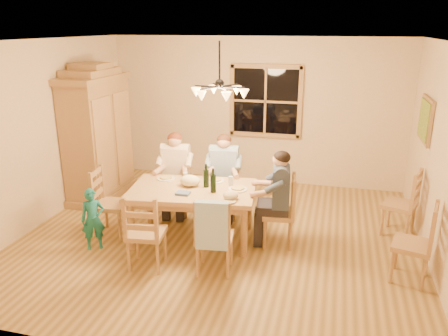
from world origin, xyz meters
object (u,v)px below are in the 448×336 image
(chair_near_left, at_px, (147,244))
(adult_slate_man, at_px, (280,187))
(chair_spare_front, at_px, (410,257))
(chair_spare_back, at_px, (398,215))
(adult_woman, at_px, (176,164))
(wine_bottle_b, at_px, (213,180))
(armoire, at_px, (98,138))
(chair_far_left, at_px, (177,196))
(chair_far_right, at_px, (224,198))
(chair_end_right, at_px, (278,223))
(wine_bottle_a, at_px, (206,175))
(chair_end_left, at_px, (112,214))
(dining_table, at_px, (193,195))
(chandelier, at_px, (220,91))
(adult_plaid_man, at_px, (224,166))
(chair_near_right, at_px, (215,248))
(child, at_px, (93,219))

(chair_near_left, relative_size, adult_slate_man, 1.13)
(chair_spare_front, xyz_separation_m, chair_spare_back, (0.00, 1.23, 0.00))
(chair_near_left, xyz_separation_m, adult_woman, (-0.20, 1.59, 0.54))
(chair_near_left, xyz_separation_m, wine_bottle_b, (0.63, 0.79, 0.62))
(chair_near_left, distance_m, chair_spare_back, 3.57)
(armoire, distance_m, adult_woman, 1.62)
(chair_far_left, xyz_separation_m, chair_far_right, (0.75, 0.10, 0.00))
(chair_end_right, xyz_separation_m, wine_bottle_a, (-1.00, -0.05, 0.62))
(chair_near_left, height_order, wine_bottle_a, wine_bottle_a)
(armoire, height_order, chair_far_right, armoire)
(chair_end_right, bearing_deg, chair_end_left, 90.00)
(wine_bottle_a, bearing_deg, chair_near_left, -116.91)
(chair_end_left, height_order, chair_spare_back, same)
(dining_table, bearing_deg, chair_near_left, -110.57)
(chair_end_left, relative_size, adult_woman, 1.13)
(chandelier, height_order, chair_near_left, chandelier)
(chair_near_left, distance_m, adult_plaid_man, 1.85)
(chair_spare_back, bearing_deg, chair_near_right, 145.51)
(wine_bottle_b, bearing_deg, chair_spare_back, 20.73)
(chair_end_left, distance_m, wine_bottle_a, 1.50)
(chair_far_left, distance_m, adult_woman, 0.54)
(chair_near_right, relative_size, child, 1.17)
(armoire, xyz_separation_m, adult_woman, (1.55, -0.41, -0.22))
(chair_end_left, xyz_separation_m, adult_slate_man, (2.34, 0.30, 0.54))
(chair_far_right, bearing_deg, chair_spare_back, 173.64)
(chair_far_right, distance_m, adult_woman, 0.93)
(chair_near_right, xyz_separation_m, child, (-1.73, 0.14, 0.12))
(chair_near_left, bearing_deg, chair_near_right, 0.00)
(chair_spare_back, bearing_deg, adult_plaid_man, 110.95)
(dining_table, relative_size, chair_near_right, 1.84)
(wine_bottle_b, height_order, chair_spare_front, wine_bottle_b)
(wine_bottle_b, xyz_separation_m, chair_spare_front, (2.48, -0.29, -0.62))
(chair_near_left, bearing_deg, chair_spare_back, 21.73)
(adult_woman, bearing_deg, armoire, -22.11)
(dining_table, distance_m, adult_woman, 0.93)
(dining_table, height_order, adult_plaid_man, adult_plaid_man)
(child, xyz_separation_m, chair_spare_back, (4.00, 1.48, -0.12))
(child, bearing_deg, chair_end_left, 52.75)
(chair_far_left, bearing_deg, chair_end_right, 153.43)
(chair_far_left, height_order, adult_woman, adult_woman)
(chair_far_left, relative_size, child, 1.17)
(dining_table, bearing_deg, chair_far_left, 125.22)
(armoire, relative_size, chair_spare_back, 2.32)
(dining_table, xyz_separation_m, child, (-1.20, -0.60, -0.23))
(adult_woman, bearing_deg, chair_end_left, 46.74)
(dining_table, xyz_separation_m, chair_near_left, (-0.32, -0.85, -0.35))
(child, distance_m, chair_spare_back, 4.27)
(armoire, height_order, chair_near_left, armoire)
(chair_far_left, distance_m, chair_far_right, 0.76)
(chair_end_right, xyz_separation_m, adult_plaid_man, (-0.95, 0.69, 0.54))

